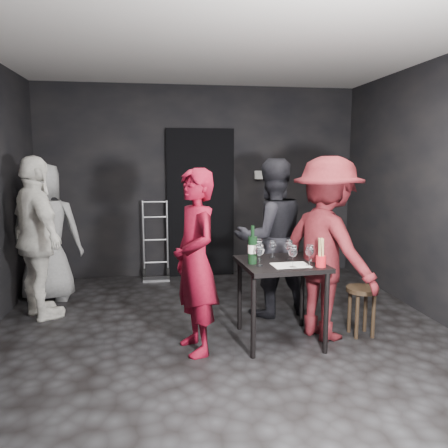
{
  "coord_description": "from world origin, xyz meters",
  "views": [
    {
      "loc": [
        -0.57,
        -3.76,
        1.66
      ],
      "look_at": [
        0.02,
        0.25,
        1.07
      ],
      "focal_mm": 35.0,
      "sensor_mm": 36.0,
      "label": 1
    }
  ],
  "objects": [
    {
      "name": "floor",
      "position": [
        0.0,
        0.0,
        0.0
      ],
      "size": [
        4.5,
        5.0,
        0.02
      ],
      "primitive_type": "cube",
      "color": "black",
      "rests_on": "ground"
    },
    {
      "name": "ceiling",
      "position": [
        0.0,
        0.0,
        2.7
      ],
      "size": [
        4.5,
        5.0,
        0.02
      ],
      "primitive_type": "cube",
      "color": "silver",
      "rests_on": "ground"
    },
    {
      "name": "wall_back",
      "position": [
        0.0,
        2.5,
        1.35
      ],
      "size": [
        4.5,
        0.04,
        2.7
      ],
      "primitive_type": "cube",
      "color": "black",
      "rests_on": "ground"
    },
    {
      "name": "wall_front",
      "position": [
        0.0,
        -2.5,
        1.35
      ],
      "size": [
        4.5,
        0.04,
        2.7
      ],
      "primitive_type": "cube",
      "color": "black",
      "rests_on": "ground"
    },
    {
      "name": "doorway",
      "position": [
        0.0,
        2.44,
        1.05
      ],
      "size": [
        0.95,
        0.1,
        2.1
      ],
      "primitive_type": "cube",
      "color": "black",
      "rests_on": "ground"
    },
    {
      "name": "wallbox_upper",
      "position": [
        0.85,
        2.45,
        1.45
      ],
      "size": [
        0.12,
        0.06,
        0.12
      ],
      "primitive_type": "cube",
      "color": "#B7B7B2",
      "rests_on": "wall_back"
    },
    {
      "name": "wallbox_lower",
      "position": [
        1.05,
        2.45,
        1.4
      ],
      "size": [
        0.1,
        0.06,
        0.14
      ],
      "primitive_type": "cube",
      "color": "#B7B7B2",
      "rests_on": "wall_back"
    },
    {
      "name": "hand_truck",
      "position": [
        -0.65,
        2.31,
        0.21
      ],
      "size": [
        0.37,
        0.32,
        1.11
      ],
      "rotation": [
        0.0,
        0.0,
        0.01
      ],
      "color": "#B2B2B7",
      "rests_on": "floor"
    },
    {
      "name": "tasting_table",
      "position": [
        0.5,
        -0.01,
        0.65
      ],
      "size": [
        0.72,
        0.72,
        0.75
      ],
      "rotation": [
        0.0,
        0.0,
        0.08
      ],
      "color": "black",
      "rests_on": "floor"
    },
    {
      "name": "stool",
      "position": [
        1.31,
        0.0,
        0.36
      ],
      "size": [
        0.3,
        0.3,
        0.47
      ],
      "rotation": [
        0.0,
        0.0,
        0.29
      ],
      "color": "black",
      "rests_on": "floor"
    },
    {
      "name": "server_red",
      "position": [
        -0.28,
        -0.11,
        0.85
      ],
      "size": [
        0.57,
        0.71,
        1.71
      ],
      "primitive_type": "imported",
      "rotation": [
        0.0,
        0.0,
        -1.29
      ],
      "color": "maroon",
      "rests_on": "floor"
    },
    {
      "name": "woman_black",
      "position": [
        0.6,
        0.72,
        0.94
      ],
      "size": [
        1.0,
        0.67,
        1.88
      ],
      "primitive_type": "imported",
      "rotation": [
        0.0,
        0.0,
        3.34
      ],
      "color": "black",
      "rests_on": "floor"
    },
    {
      "name": "man_maroon",
      "position": [
        0.95,
        0.03,
        0.96
      ],
      "size": [
        1.04,
        1.37,
        1.93
      ],
      "primitive_type": "imported",
      "rotation": [
        0.0,
        0.0,
        2.0
      ],
      "color": "#5A151B",
      "rests_on": "floor"
    },
    {
      "name": "bystander_cream",
      "position": [
        -1.84,
        0.95,
        0.98
      ],
      "size": [
        1.11,
        1.25,
        1.95
      ],
      "primitive_type": "imported",
      "rotation": [
        0.0,
        0.0,
        2.19
      ],
      "color": "white",
      "rests_on": "floor"
    },
    {
      "name": "bystander_grey",
      "position": [
        -1.91,
        1.54,
        0.89
      ],
      "size": [
        0.88,
        0.49,
        1.79
      ],
      "primitive_type": "imported",
      "rotation": [
        0.0,
        0.0,
        3.15
      ],
      "color": "gray",
      "rests_on": "floor"
    },
    {
      "name": "tasting_mat",
      "position": [
        0.55,
        -0.16,
        0.75
      ],
      "size": [
        0.33,
        0.23,
        0.0
      ],
      "primitive_type": "cube",
      "rotation": [
        0.0,
        0.0,
        0.05
      ],
      "color": "white",
      "rests_on": "tasting_table"
    },
    {
      "name": "wine_glass_a",
      "position": [
        0.27,
        -0.14,
        0.86
      ],
      "size": [
        0.11,
        0.11,
        0.21
      ],
      "primitive_type": null,
      "rotation": [
        0.0,
        0.0,
        0.39
      ],
      "color": "white",
      "rests_on": "tasting_table"
    },
    {
      "name": "wine_glass_b",
      "position": [
        0.32,
        0.09,
        0.86
      ],
      "size": [
        0.1,
        0.1,
        0.22
      ],
      "primitive_type": null,
      "rotation": [
        0.0,
        0.0,
        -0.25
      ],
      "color": "white",
      "rests_on": "tasting_table"
    },
    {
      "name": "wine_glass_c",
      "position": [
        0.47,
        0.18,
        0.84
      ],
      "size": [
        0.07,
        0.07,
        0.18
      ],
      "primitive_type": null,
      "rotation": [
        0.0,
        0.0,
        -0.04
      ],
      "color": "white",
      "rests_on": "tasting_table"
    },
    {
      "name": "wine_glass_d",
      "position": [
        0.55,
        -0.23,
        0.86
      ],
      "size": [
        0.1,
        0.1,
        0.21
      ],
      "primitive_type": null,
      "rotation": [
        0.0,
        0.0,
        0.35
      ],
      "color": "white",
      "rests_on": "tasting_table"
    },
    {
      "name": "wine_glass_e",
      "position": [
        0.71,
        -0.19,
        0.85
      ],
      "size": [
        0.1,
        0.1,
        0.2
      ],
      "primitive_type": null,
      "rotation": [
        0.0,
        0.0,
        0.34
      ],
      "color": "white",
      "rests_on": "tasting_table"
    },
    {
      "name": "wine_glass_f",
      "position": [
        0.6,
        0.05,
        0.85
      ],
      "size": [
        0.09,
        0.09,
        0.2
      ],
      "primitive_type": null,
      "rotation": [
        0.0,
        0.0,
        -0.27
      ],
      "color": "white",
      "rests_on": "tasting_table"
    },
    {
      "name": "wine_bottle",
      "position": [
        0.23,
        -0.04,
        0.88
      ],
      "size": [
        0.08,
        0.08,
        0.34
      ],
      "rotation": [
        0.0,
        0.0,
        -0.16
      ],
      "color": "black",
      "rests_on": "tasting_table"
    },
    {
      "name": "breadstick_cup",
      "position": [
        0.79,
        -0.24,
        0.87
      ],
      "size": [
        0.09,
        0.09,
        0.27
      ],
      "rotation": [
        0.0,
        0.0,
        0.08
      ],
      "color": "red",
      "rests_on": "tasting_table"
    },
    {
      "name": "reserved_card",
      "position": [
        0.8,
        0.01,
        0.8
      ],
      "size": [
        0.1,
        0.14,
        0.09
      ],
      "primitive_type": null,
      "rotation": [
        0.0,
        0.0,
        -0.24
      ],
      "color": "white",
      "rests_on": "tasting_table"
    }
  ]
}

